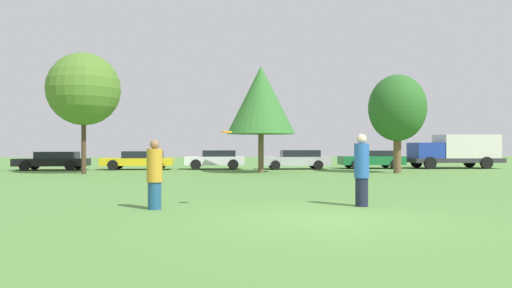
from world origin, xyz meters
The scene contains 13 objects.
ground_plane centered at (0.00, 0.00, 0.00)m, with size 120.00×120.00×0.00m, color #54843D.
person_thrower centered at (-3.77, 1.98, 0.83)m, with size 0.37×0.37×1.67m.
person_catcher centered at (1.35, 2.00, 0.92)m, with size 0.37×0.37×1.82m.
frisbee centered at (-2.04, 2.10, 1.86)m, with size 0.27×0.27×0.07m.
tree_0 centered at (-9.01, 17.45, 4.59)m, with size 3.92×3.92×6.56m.
tree_1 centered at (0.71, 17.86, 4.15)m, with size 3.89×3.89×6.10m.
tree_2 centered at (8.24, 16.49, 3.63)m, with size 3.20×3.20×5.53m.
parked_car_black centered at (-11.96, 22.20, 0.62)m, with size 4.45×2.01×1.16m.
parked_car_yellow centered at (-6.66, 22.32, 0.64)m, with size 4.57×2.09×1.19m.
parked_car_white centered at (-1.75, 22.32, 0.67)m, with size 3.90×2.04×1.24m.
parked_car_silver centered at (3.51, 21.81, 0.66)m, with size 4.53×2.04×1.26m.
parked_car_green centered at (8.85, 22.25, 0.64)m, with size 4.28×2.16×1.22m.
delivery_truck_blue centered at (14.61, 21.87, 1.25)m, with size 6.25×2.60×2.30m.
Camera 1 is at (-2.64, -9.93, 1.51)m, focal length 34.43 mm.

